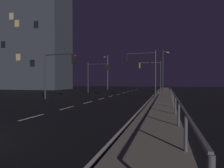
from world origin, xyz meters
name	(u,v)px	position (x,y,z in m)	size (l,w,h in m)	color
ground_plane	(103,98)	(0.00, 17.50, 0.00)	(112.00, 112.00, 0.00)	black
sidewalk_right	(162,99)	(6.39, 17.50, 0.07)	(2.03, 77.00, 0.14)	gray
lane_markings_center	(111,96)	(0.00, 21.00, 0.01)	(0.14, 50.00, 0.01)	silver
lane_edge_line	(153,96)	(5.13, 22.50, 0.01)	(0.14, 53.00, 0.01)	silver
traffic_light_near_left	(141,65)	(4.17, 17.99, 3.64)	(3.42, 0.58, 4.99)	#38383D
traffic_light_mid_left	(97,72)	(-4.31, 28.19, 3.50)	(3.69, 0.39, 4.97)	#38383D
traffic_light_near_right	(151,70)	(3.94, 35.51, 4.04)	(4.21, 0.85, 5.52)	#38383D
traffic_light_far_left	(59,66)	(-3.91, 14.80, 3.45)	(3.83, 0.72, 4.89)	#38383D
street_lamp_across_street	(164,67)	(6.34, 32.19, 4.36)	(1.14, 1.49, 7.02)	#2D3033
street_lamp_far_end	(107,69)	(-6.15, 40.65, 4.60)	(1.38, 1.44, 7.72)	#4C4C51
barrier_fence	(174,96)	(7.25, 10.11, 0.88)	(0.09, 24.30, 0.98)	#59595E
building_distant	(21,43)	(-28.08, 39.63, 11.33)	(23.79, 8.76, 22.66)	#3D424C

